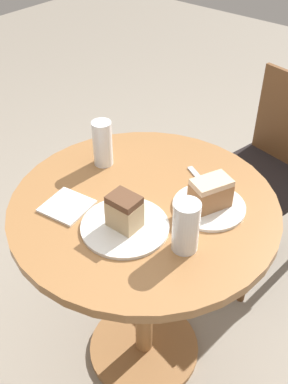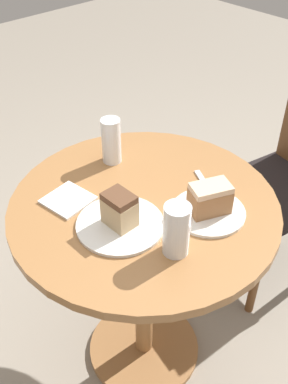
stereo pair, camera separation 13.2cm
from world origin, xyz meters
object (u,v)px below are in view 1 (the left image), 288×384
object	(u,v)px
chair	(265,173)
glass_lemonade	(103,146)
cake_slice_far	(124,211)
glass_water	(186,229)
plate_far	(125,226)
cake_slice_near	(210,193)
plate_near	(209,206)

from	to	relation	value
chair	glass_lemonade	size ratio (longest dim) A/B	5.60
cake_slice_far	glass_water	world-z (taller)	glass_water
cake_slice_far	glass_lemonade	size ratio (longest dim) A/B	0.65
glass_lemonade	cake_slice_far	bearing A→B (deg)	-35.79
chair	glass_water	distance (m)	0.95
plate_far	cake_slice_far	bearing A→B (deg)	0.00
chair	cake_slice_far	size ratio (longest dim) A/B	8.62
cake_slice_far	plate_far	bearing A→B (deg)	180.00
glass_lemonade	cake_slice_near	bearing A→B (deg)	4.65
chair	cake_slice_near	xyz separation A→B (m)	(0.12, -0.68, 0.37)
chair	glass_lemonade	bearing A→B (deg)	-100.10
chair	cake_slice_far	xyz separation A→B (m)	(-0.02, -0.90, 0.38)
cake_slice_far	glass_water	xyz separation A→B (m)	(0.17, 0.04, 0.01)
plate_near	cake_slice_far	size ratio (longest dim) A/B	2.13
chair	cake_slice_near	distance (m)	0.79
cake_slice_far	glass_lemonade	bearing A→B (deg)	144.21
plate_near	cake_slice_near	distance (m)	0.05
plate_near	glass_lemonade	bearing A→B (deg)	-175.35
cake_slice_near	cake_slice_far	size ratio (longest dim) A/B	1.31
plate_far	chair	bearing A→B (deg)	89.02
glass_water	chair	bearing A→B (deg)	100.32
glass_lemonade	glass_water	size ratio (longest dim) A/B	1.03
glass_lemonade	glass_water	world-z (taller)	glass_lemonade
glass_water	cake_slice_near	bearing A→B (deg)	102.42
cake_slice_near	cake_slice_far	distance (m)	0.26
cake_slice_near	glass_lemonade	xyz separation A→B (m)	(-0.40, -0.03, 0.01)
plate_far	glass_water	size ratio (longest dim) A/B	1.65
glass_water	plate_far	bearing A→B (deg)	-165.54
plate_near	cake_slice_near	xyz separation A→B (m)	(0.00, 0.00, 0.05)
glass_lemonade	plate_far	bearing A→B (deg)	-35.79
chair	plate_far	distance (m)	0.96
plate_far	plate_near	bearing A→B (deg)	59.16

